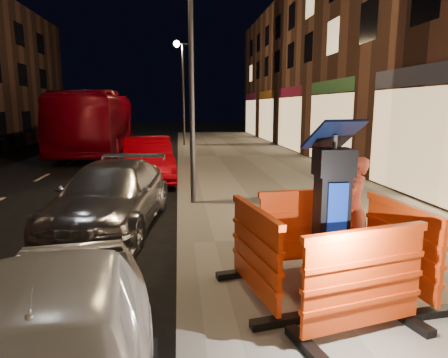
{
  "coord_description": "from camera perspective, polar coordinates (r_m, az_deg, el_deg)",
  "views": [
    {
      "loc": [
        -0.08,
        -6.77,
        2.54
      ],
      "look_at": [
        0.8,
        1.0,
        1.1
      ],
      "focal_mm": 32.0,
      "sensor_mm": 36.0,
      "label": 1
    }
  ],
  "objects": [
    {
      "name": "sidewalk",
      "position": [
        7.83,
        17.25,
        -8.39
      ],
      "size": [
        6.0,
        60.0,
        0.15
      ],
      "primitive_type": "cube",
      "color": "gray",
      "rests_on": "ground"
    },
    {
      "name": "parking_kiosk",
      "position": [
        5.14,
        15.06,
        -5.02
      ],
      "size": [
        0.76,
        0.76,
        2.1
      ],
      "primitive_type": "cube",
      "rotation": [
        0.0,
        0.0,
        0.15
      ],
      "color": "black",
      "rests_on": "sidewalk"
    },
    {
      "name": "kerb",
      "position": [
        7.2,
        -5.52,
        -9.62
      ],
      "size": [
        0.3,
        60.0,
        0.15
      ],
      "primitive_type": "cube",
      "color": "slate",
      "rests_on": "ground"
    },
    {
      "name": "stroller",
      "position": [
        6.17,
        23.16,
        -8.72
      ],
      "size": [
        0.66,
        0.83,
        0.9
      ],
      "primitive_type": "cube",
      "rotation": [
        0.0,
        0.0,
        -0.29
      ],
      "color": "black",
      "rests_on": "sidewalk"
    },
    {
      "name": "barrier_front",
      "position": [
        4.47,
        19.32,
        -13.93
      ],
      "size": [
        1.61,
        0.96,
        1.17
      ],
      "primitive_type": "cube",
      "rotation": [
        0.0,
        0.0,
        0.24
      ],
      "color": "#EA400F",
      "rests_on": "sidewalk"
    },
    {
      "name": "street_lamp_mid",
      "position": [
        9.79,
        -4.65,
        13.97
      ],
      "size": [
        0.12,
        0.12,
        6.0
      ],
      "primitive_type": "cylinder",
      "color": "#3F3F44",
      "rests_on": "sidewalk"
    },
    {
      "name": "car_red",
      "position": [
        14.08,
        -10.77,
        -0.15
      ],
      "size": [
        2.06,
        4.65,
        1.48
      ],
      "primitive_type": "imported",
      "rotation": [
        0.0,
        0.0,
        0.11
      ],
      "color": "#98020C",
      "rests_on": "ground"
    },
    {
      "name": "bus_doubledecker",
      "position": [
        23.25,
        -17.42,
        3.67
      ],
      "size": [
        3.21,
        11.95,
        3.3
      ],
      "primitive_type": "imported",
      "rotation": [
        0.0,
        0.0,
        0.04
      ],
      "color": "maroon",
      "rests_on": "ground"
    },
    {
      "name": "barrier_back",
      "position": [
        6.12,
        11.61,
        -6.9
      ],
      "size": [
        1.56,
        0.77,
        1.17
      ],
      "primitive_type": "cube",
      "rotation": [
        0.0,
        0.0,
        0.1
      ],
      "color": "#EA400F",
      "rests_on": "sidewalk"
    },
    {
      "name": "ground_plane",
      "position": [
        7.23,
        -5.5,
        -10.18
      ],
      "size": [
        120.0,
        120.0,
        0.0
      ],
      "primitive_type": "plane",
      "color": "black",
      "rests_on": "ground"
    },
    {
      "name": "car_silver",
      "position": [
        8.84,
        -15.61,
        -6.66
      ],
      "size": [
        2.44,
        4.86,
        1.35
      ],
      "primitive_type": "imported",
      "rotation": [
        0.0,
        0.0,
        -0.12
      ],
      "color": "#9F9FA3",
      "rests_on": "ground"
    },
    {
      "name": "barrier_bldgside",
      "position": [
        5.68,
        23.9,
        -8.98
      ],
      "size": [
        0.79,
        1.57,
        1.17
      ],
      "primitive_type": "cube",
      "rotation": [
        0.0,
        0.0,
        1.69
      ],
      "color": "#EA400F",
      "rests_on": "sidewalk"
    },
    {
      "name": "street_lamp_far",
      "position": [
        24.78,
        -5.81,
        11.77
      ],
      "size": [
        0.12,
        0.12,
        6.0
      ],
      "primitive_type": "cylinder",
      "color": "#3F3F44",
      "rests_on": "sidewalk"
    },
    {
      "name": "man",
      "position": [
        6.75,
        18.16,
        -3.71
      ],
      "size": [
        0.66,
        0.7,
        1.6
      ],
      "primitive_type": "imported",
      "rotation": [
        0.0,
        0.0,
        -2.21
      ],
      "color": "#A73C2A",
      "rests_on": "sidewalk"
    },
    {
      "name": "barrier_kerbside",
      "position": [
        5.02,
        4.48,
        -10.62
      ],
      "size": [
        0.89,
        1.59,
        1.17
      ],
      "primitive_type": "cube",
      "rotation": [
        0.0,
        0.0,
        1.76
      ],
      "color": "#EA400F",
      "rests_on": "sidewalk"
    }
  ]
}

